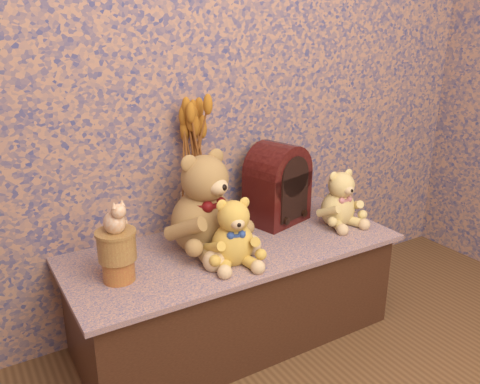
% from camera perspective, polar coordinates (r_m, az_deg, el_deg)
% --- Properties ---
extents(display_shelf, '(1.32, 0.56, 0.42)m').
position_cam_1_polar(display_shelf, '(2.07, -0.73, -11.40)').
color(display_shelf, '#3B427A').
rests_on(display_shelf, ground).
extents(teddy_large, '(0.41, 0.46, 0.42)m').
position_cam_1_polar(teddy_large, '(1.88, -4.41, -0.57)').
color(teddy_large, olive).
rests_on(teddy_large, display_shelf).
extents(teddy_medium, '(0.27, 0.30, 0.27)m').
position_cam_1_polar(teddy_medium, '(1.79, -0.85, -4.17)').
color(teddy_medium, gold).
rests_on(teddy_medium, display_shelf).
extents(teddy_small, '(0.22, 0.25, 0.26)m').
position_cam_1_polar(teddy_small, '(2.17, 11.32, -0.34)').
color(teddy_small, tan).
rests_on(teddy_small, display_shelf).
extents(cathedral_radio, '(0.30, 0.25, 0.35)m').
position_cam_1_polar(cathedral_radio, '(2.15, 4.34, 1.06)').
color(cathedral_radio, '#320909').
rests_on(cathedral_radio, display_shelf).
extents(ceramic_vase, '(0.14, 0.14, 0.18)m').
position_cam_1_polar(ceramic_vase, '(2.05, -5.29, -2.46)').
color(ceramic_vase, tan).
rests_on(ceramic_vase, display_shelf).
extents(dried_stalks, '(0.25, 0.25, 0.46)m').
position_cam_1_polar(dried_stalks, '(1.95, -5.58, 6.30)').
color(dried_stalks, '#AE661B').
rests_on(dried_stalks, ceramic_vase).
extents(biscuit_tin_lower, '(0.13, 0.13, 0.08)m').
position_cam_1_polar(biscuit_tin_lower, '(1.76, -13.81, -8.67)').
color(biscuit_tin_lower, gold).
rests_on(biscuit_tin_lower, display_shelf).
extents(biscuit_tin_upper, '(0.15, 0.15, 0.10)m').
position_cam_1_polar(biscuit_tin_upper, '(1.72, -14.05, -6.02)').
color(biscuit_tin_upper, tan).
rests_on(biscuit_tin_upper, biscuit_tin_lower).
extents(cat_figurine, '(0.11, 0.12, 0.12)m').
position_cam_1_polar(cat_figurine, '(1.67, -14.35, -2.62)').
color(cat_figurine, silver).
rests_on(cat_figurine, biscuit_tin_upper).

